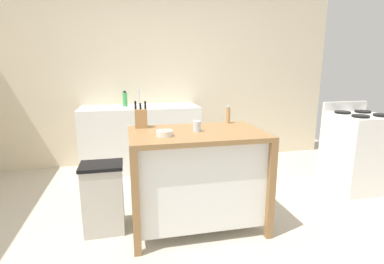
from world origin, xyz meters
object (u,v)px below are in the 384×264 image
sink_faucet (139,98)px  stove (357,151)px  bowl_ceramic_small (165,133)px  drinking_cup (197,126)px  bottle_dish_soap (125,99)px  kitchen_island (197,174)px  trash_bin (103,198)px  knife_block (141,118)px  pepper_grinder (228,115)px

sink_faucet → stove: 2.89m
bowl_ceramic_small → stove: (2.35, 0.54, -0.46)m
drinking_cup → bottle_dish_soap: bottle_dish_soap is taller
drinking_cup → sink_faucet: (-0.41, 1.82, 0.07)m
kitchen_island → trash_bin: kitchen_island is taller
stove → kitchen_island: bearing=-168.3°
knife_block → bottle_dish_soap: (-0.14, 1.51, 0.01)m
knife_block → pepper_grinder: size_ratio=1.40×
bottle_dish_soap → bowl_ceramic_small: bearing=-80.7°
trash_bin → pepper_grinder: bearing=10.5°
bottle_dish_soap → pepper_grinder: bearing=-56.0°
kitchen_island → bottle_dish_soap: bearing=108.9°
drinking_cup → stove: bearing=11.7°
trash_bin → sink_faucet: (0.41, 1.75, 0.69)m
bowl_ceramic_small → kitchen_island: bearing=20.9°
bottle_dish_soap → stove: 3.03m
sink_faucet → bottle_dish_soap: sink_faucet is taller
trash_bin → stove: (2.88, 0.35, 0.14)m
knife_block → bottle_dish_soap: bearing=95.4°
bowl_ceramic_small → sink_faucet: size_ratio=0.61×
drinking_cup → sink_faucet: size_ratio=0.41×
knife_block → trash_bin: size_ratio=0.39×
pepper_grinder → trash_bin: (-1.21, -0.23, -0.66)m
knife_block → stove: (2.52, 0.16, -0.52)m
pepper_grinder → bottle_dish_soap: bottle_dish_soap is taller
kitchen_island → sink_faucet: (-0.41, 1.82, 0.51)m
kitchen_island → stove: 2.10m
knife_block → sink_faucet: bearing=88.0°
kitchen_island → stove: bearing=11.7°
drinking_cup → bowl_ceramic_small: bearing=-159.4°
bowl_ceramic_small → pepper_grinder: (0.68, 0.41, 0.06)m
kitchen_island → bottle_dish_soap: bottle_dish_soap is taller
stove → knife_block: bearing=-176.4°
kitchen_island → pepper_grinder: bearing=37.9°
pepper_grinder → knife_block: bearing=-177.7°
bowl_ceramic_small → pepper_grinder: size_ratio=0.76×
stove → sink_faucet: bearing=150.4°
drinking_cup → trash_bin: 1.03m
knife_block → pepper_grinder: 0.85m
sink_faucet → trash_bin: bearing=-103.4°
kitchen_island → knife_block: bearing=150.1°
pepper_grinder → bottle_dish_soap: (-0.99, 1.47, 0.02)m
knife_block → stove: knife_block is taller
bowl_ceramic_small → bottle_dish_soap: size_ratio=0.63×
bowl_ceramic_small → knife_block: bearing=113.8°
knife_block → sink_faucet: size_ratio=1.12×
pepper_grinder → sink_faucet: (-0.80, 1.52, 0.03)m
kitchen_island → bowl_ceramic_small: size_ratio=8.68×
knife_block → pepper_grinder: bearing=2.3°
kitchen_island → bowl_ceramic_small: bowl_ceramic_small is taller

